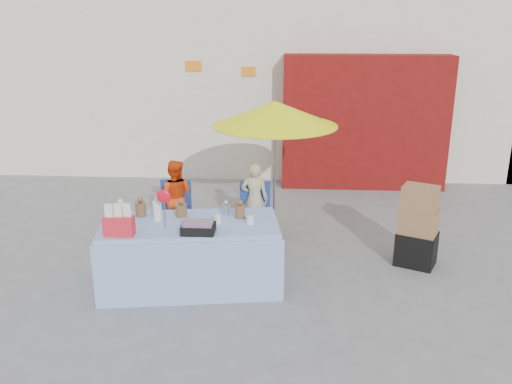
# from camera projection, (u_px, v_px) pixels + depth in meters

# --- Properties ---
(ground) EXTENTS (80.00, 80.00, 0.00)m
(ground) POSITION_uv_depth(u_px,v_px,m) (231.00, 277.00, 7.17)
(ground) COLOR slate
(ground) RESTS_ON ground
(backdrop) EXTENTS (14.00, 8.00, 7.80)m
(backdrop) POSITION_uv_depth(u_px,v_px,m) (283.00, 24.00, 13.31)
(backdrop) COLOR silver
(backdrop) RESTS_ON ground
(market_table) EXTENTS (2.36, 1.36, 1.35)m
(market_table) POSITION_uv_depth(u_px,v_px,m) (190.00, 253.00, 6.84)
(market_table) COLOR #8BA6DE
(market_table) RESTS_ON ground
(chair_left) EXTENTS (0.49, 0.48, 0.85)m
(chair_left) POSITION_uv_depth(u_px,v_px,m) (174.00, 220.00, 8.46)
(chair_left) COLOR navy
(chair_left) RESTS_ON ground
(chair_right) EXTENTS (0.49, 0.48, 0.85)m
(chair_right) POSITION_uv_depth(u_px,v_px,m) (254.00, 222.00, 8.38)
(chair_right) COLOR navy
(chair_right) RESTS_ON ground
(vendor_orange) EXTENTS (0.59, 0.46, 1.19)m
(vendor_orange) POSITION_uv_depth(u_px,v_px,m) (175.00, 197.00, 8.48)
(vendor_orange) COLOR #ED400C
(vendor_orange) RESTS_ON ground
(vendor_beige) EXTENTS (0.43, 0.29, 1.17)m
(vendor_beige) POSITION_uv_depth(u_px,v_px,m) (254.00, 199.00, 8.41)
(vendor_beige) COLOR tan
(vendor_beige) RESTS_ON ground
(umbrella) EXTENTS (1.90, 1.90, 2.09)m
(umbrella) POSITION_uv_depth(u_px,v_px,m) (275.00, 114.00, 8.13)
(umbrella) COLOR gray
(umbrella) RESTS_ON ground
(box_stack) EXTENTS (0.64, 0.60, 1.14)m
(box_stack) POSITION_uv_depth(u_px,v_px,m) (418.00, 229.00, 7.39)
(box_stack) COLOR black
(box_stack) RESTS_ON ground
(tarp_bundle) EXTENTS (0.61, 0.51, 0.26)m
(tarp_bundle) POSITION_uv_depth(u_px,v_px,m) (137.00, 288.00, 6.61)
(tarp_bundle) COLOR yellow
(tarp_bundle) RESTS_ON ground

